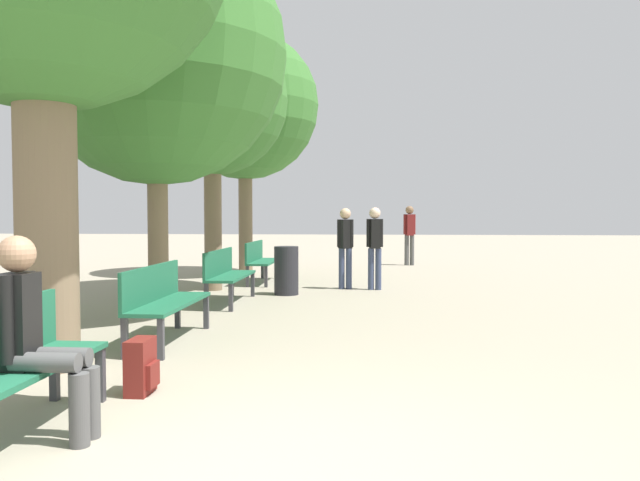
{
  "coord_description": "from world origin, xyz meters",
  "views": [
    {
      "loc": [
        0.71,
        -3.29,
        1.44
      ],
      "look_at": [
        -0.12,
        6.68,
        1.01
      ],
      "focal_mm": 35.0,
      "sensor_mm": 36.0,
      "label": 1
    }
  ],
  "objects_px": {
    "tree_row_1": "(156,55)",
    "trash_bin": "(286,271)",
    "bench_row_0": "(0,361)",
    "pedestrian_mid": "(409,231)",
    "bench_row_2": "(226,272)",
    "pedestrian_far": "(375,243)",
    "tree_row_2": "(212,101)",
    "backpack": "(141,367)",
    "bench_row_3": "(260,258)",
    "tree_row_3": "(245,106)",
    "pedestrian_near": "(345,243)",
    "person_seated": "(36,332)",
    "bench_row_1": "(162,297)"
  },
  "relations": [
    {
      "from": "bench_row_2",
      "to": "trash_bin",
      "type": "distance_m",
      "value": 1.41
    },
    {
      "from": "bench_row_3",
      "to": "tree_row_2",
      "type": "xyz_separation_m",
      "value": [
        -0.65,
        -1.35,
        3.04
      ]
    },
    {
      "from": "person_seated",
      "to": "trash_bin",
      "type": "relative_size",
      "value": 1.52
    },
    {
      "from": "bench_row_1",
      "to": "pedestrian_near",
      "type": "distance_m",
      "value": 5.44
    },
    {
      "from": "bench_row_0",
      "to": "pedestrian_far",
      "type": "height_order",
      "value": "pedestrian_far"
    },
    {
      "from": "person_seated",
      "to": "tree_row_2",
      "type": "bearing_deg",
      "value": 96.41
    },
    {
      "from": "tree_row_3",
      "to": "person_seated",
      "type": "relative_size",
      "value": 4.38
    },
    {
      "from": "pedestrian_far",
      "to": "trash_bin",
      "type": "bearing_deg",
      "value": -151.57
    },
    {
      "from": "person_seated",
      "to": "trash_bin",
      "type": "distance_m",
      "value": 7.26
    },
    {
      "from": "bench_row_1",
      "to": "backpack",
      "type": "distance_m",
      "value": 2.06
    },
    {
      "from": "bench_row_0",
      "to": "bench_row_2",
      "type": "xyz_separation_m",
      "value": [
        0.0,
        6.1,
        0.0
      ]
    },
    {
      "from": "bench_row_0",
      "to": "pedestrian_far",
      "type": "xyz_separation_m",
      "value": [
        2.4,
        8.1,
        0.38
      ]
    },
    {
      "from": "tree_row_2",
      "to": "tree_row_3",
      "type": "distance_m",
      "value": 3.06
    },
    {
      "from": "tree_row_1",
      "to": "trash_bin",
      "type": "bearing_deg",
      "value": 59.27
    },
    {
      "from": "pedestrian_near",
      "to": "pedestrian_mid",
      "type": "distance_m",
      "value": 5.91
    },
    {
      "from": "bench_row_2",
      "to": "pedestrian_far",
      "type": "bearing_deg",
      "value": 39.77
    },
    {
      "from": "tree_row_2",
      "to": "pedestrian_far",
      "type": "relative_size",
      "value": 3.21
    },
    {
      "from": "bench_row_0",
      "to": "tree_row_3",
      "type": "height_order",
      "value": "tree_row_3"
    },
    {
      "from": "tree_row_1",
      "to": "pedestrian_far",
      "type": "bearing_deg",
      "value": 47.53
    },
    {
      "from": "tree_row_2",
      "to": "backpack",
      "type": "relative_size",
      "value": 11.32
    },
    {
      "from": "bench_row_3",
      "to": "person_seated",
      "type": "xyz_separation_m",
      "value": [
        0.23,
        -9.14,
        0.18
      ]
    },
    {
      "from": "pedestrian_mid",
      "to": "trash_bin",
      "type": "xyz_separation_m",
      "value": [
        -2.56,
        -6.61,
        -0.52
      ]
    },
    {
      "from": "bench_row_3",
      "to": "tree_row_1",
      "type": "relative_size",
      "value": 0.32
    },
    {
      "from": "bench_row_3",
      "to": "tree_row_3",
      "type": "relative_size",
      "value": 0.31
    },
    {
      "from": "bench_row_3",
      "to": "bench_row_1",
      "type": "bearing_deg",
      "value": -90.0
    },
    {
      "from": "backpack",
      "to": "pedestrian_far",
      "type": "bearing_deg",
      "value": 74.93
    },
    {
      "from": "bench_row_1",
      "to": "tree_row_1",
      "type": "relative_size",
      "value": 0.32
    },
    {
      "from": "pedestrian_mid",
      "to": "trash_bin",
      "type": "height_order",
      "value": "pedestrian_mid"
    },
    {
      "from": "bench_row_0",
      "to": "pedestrian_near",
      "type": "height_order",
      "value": "pedestrian_near"
    },
    {
      "from": "bench_row_0",
      "to": "tree_row_2",
      "type": "relative_size",
      "value": 0.35
    },
    {
      "from": "tree_row_2",
      "to": "pedestrian_mid",
      "type": "height_order",
      "value": "tree_row_2"
    },
    {
      "from": "pedestrian_mid",
      "to": "pedestrian_far",
      "type": "bearing_deg",
      "value": -99.78
    },
    {
      "from": "bench_row_1",
      "to": "backpack",
      "type": "relative_size",
      "value": 4.01
    },
    {
      "from": "bench_row_2",
      "to": "tree_row_1",
      "type": "xyz_separation_m",
      "value": [
        -0.65,
        -1.33,
        3.13
      ]
    },
    {
      "from": "bench_row_0",
      "to": "pedestrian_mid",
      "type": "bearing_deg",
      "value": 76.26
    },
    {
      "from": "bench_row_3",
      "to": "tree_row_2",
      "type": "bearing_deg",
      "value": -115.49
    },
    {
      "from": "pedestrian_near",
      "to": "pedestrian_far",
      "type": "height_order",
      "value": "pedestrian_far"
    },
    {
      "from": "pedestrian_near",
      "to": "bench_row_0",
      "type": "bearing_deg",
      "value": -102.67
    },
    {
      "from": "bench_row_3",
      "to": "trash_bin",
      "type": "xyz_separation_m",
      "value": [
        0.82,
        -1.91,
        -0.08
      ]
    },
    {
      "from": "bench_row_0",
      "to": "bench_row_1",
      "type": "relative_size",
      "value": 1.0
    },
    {
      "from": "tree_row_1",
      "to": "tree_row_2",
      "type": "xyz_separation_m",
      "value": [
        -0.0,
        3.03,
        -0.09
      ]
    },
    {
      "from": "tree_row_1",
      "to": "pedestrian_near",
      "type": "relative_size",
      "value": 3.53
    },
    {
      "from": "bench_row_3",
      "to": "pedestrian_far",
      "type": "bearing_deg",
      "value": -23.83
    },
    {
      "from": "bench_row_0",
      "to": "bench_row_3",
      "type": "relative_size",
      "value": 1.0
    },
    {
      "from": "bench_row_3",
      "to": "tree_row_2",
      "type": "height_order",
      "value": "tree_row_2"
    },
    {
      "from": "tree_row_3",
      "to": "pedestrian_near",
      "type": "bearing_deg",
      "value": -47.16
    },
    {
      "from": "bench_row_1",
      "to": "pedestrian_mid",
      "type": "distance_m",
      "value": 11.33
    },
    {
      "from": "bench_row_0",
      "to": "pedestrian_near",
      "type": "distance_m",
      "value": 8.37
    },
    {
      "from": "backpack",
      "to": "tree_row_3",
      "type": "bearing_deg",
      "value": 96.72
    },
    {
      "from": "trash_bin",
      "to": "bench_row_0",
      "type": "bearing_deg",
      "value": -96.48
    }
  ]
}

